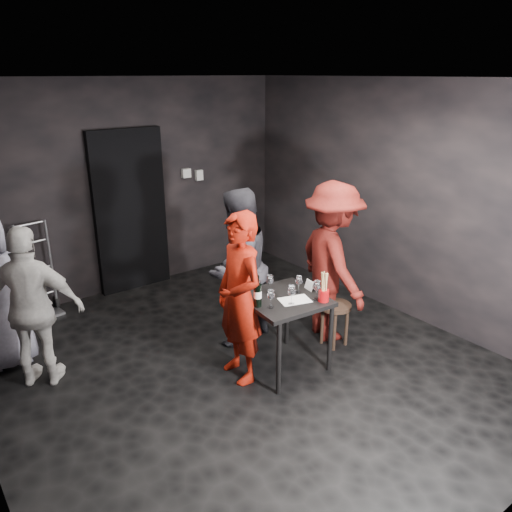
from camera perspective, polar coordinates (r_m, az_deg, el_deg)
floor at (r=5.09m, az=-1.79°, el=-12.31°), size 4.50×5.00×0.02m
ceiling at (r=4.29m, az=-2.21°, el=19.69°), size 4.50×5.00×0.02m
wall_back at (r=6.65m, az=-14.59°, el=7.54°), size 4.50×0.04×2.70m
wall_front at (r=3.00m, az=27.12°, el=-9.81°), size 4.50×0.04×2.70m
wall_right at (r=6.04m, az=15.85°, el=6.17°), size 0.04×5.00×2.70m
doorway at (r=6.67m, az=-14.16°, el=4.94°), size 0.95×0.10×2.10m
wallbox_upper at (r=6.95m, az=-7.99°, el=9.36°), size 0.12×0.06×0.12m
wallbox_lower at (r=7.05m, az=-6.54°, el=9.17°), size 0.10×0.06×0.14m
hand_truck at (r=6.49m, az=-23.27°, el=-4.43°), size 0.38×0.33×1.14m
tasting_table at (r=4.76m, az=3.21°, el=-5.83°), size 0.72×0.72×0.75m
stool at (r=5.33m, az=9.02°, el=-6.43°), size 0.33×0.33×0.47m
server_red at (r=4.52m, az=-1.90°, el=-4.10°), size 0.47×0.67×1.76m
woman_black at (r=5.15m, az=-2.15°, el=-0.40°), size 1.02×0.77×1.86m
man_maroon at (r=5.27m, az=8.76°, el=0.55°), size 0.92×1.39×1.97m
bystander_cream at (r=4.90m, az=-24.15°, el=-5.35°), size 0.99×0.87×1.55m
tasting_mat at (r=4.67m, az=4.46°, el=-5.05°), size 0.33×0.26×0.00m
wine_glass_a at (r=4.48m, az=1.72°, el=-4.81°), size 0.09×0.09×0.19m
wine_glass_b at (r=4.61m, az=0.15°, el=-3.89°), size 0.10×0.10×0.21m
wine_glass_c at (r=4.78m, az=1.59°, el=-3.09°), size 0.09×0.09×0.20m
wine_glass_d at (r=4.55m, az=4.08°, el=-4.33°), size 0.10×0.10×0.21m
wine_glass_e at (r=4.66m, az=6.95°, el=-3.80°), size 0.10×0.10×0.21m
wine_glass_f at (r=4.79m, az=4.93°, el=-3.15°), size 0.08×0.08×0.19m
wine_bottle at (r=4.49m, az=0.19°, el=-4.43°), size 0.07×0.07×0.30m
breadstick_cup at (r=4.62m, az=7.78°, el=-3.56°), size 0.10×0.10×0.31m
reserved_card at (r=4.88m, az=6.12°, el=-3.35°), size 0.09×0.13×0.09m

